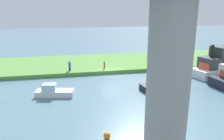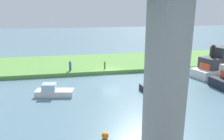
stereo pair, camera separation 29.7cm
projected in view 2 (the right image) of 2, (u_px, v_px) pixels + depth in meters
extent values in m
plane|color=slate|center=(111.00, 74.00, 31.16)|extent=(160.00, 160.00, 0.00)
cube|color=#5B9342|center=(104.00, 63.00, 36.78)|extent=(80.00, 12.00, 0.50)
cylinder|color=#9E998E|center=(166.00, 79.00, 12.60)|extent=(2.45, 2.45, 10.01)
cylinder|color=#2D334C|center=(70.00, 68.00, 31.16)|extent=(0.29, 0.29, 0.55)
cylinder|color=blue|center=(70.00, 64.00, 31.00)|extent=(0.43, 0.43, 0.60)
sphere|color=tan|center=(70.00, 61.00, 30.89)|extent=(0.24, 0.24, 0.24)
cylinder|color=brown|center=(105.00, 65.00, 32.06)|extent=(0.20, 0.20, 1.00)
cube|color=white|center=(55.00, 93.00, 23.53)|extent=(4.06, 2.09, 0.60)
cube|color=silver|center=(49.00, 87.00, 23.36)|extent=(1.58, 1.34, 0.69)
cube|color=#1E232D|center=(159.00, 86.00, 25.36)|extent=(4.37, 2.08, 0.65)
cube|color=silver|center=(155.00, 81.00, 25.00)|extent=(1.67, 1.40, 0.75)
cube|color=white|center=(219.00, 71.00, 30.86)|extent=(8.70, 4.99, 1.10)
cube|color=#33383D|center=(222.00, 61.00, 30.73)|extent=(7.04, 4.26, 1.47)
cylinder|color=black|center=(213.00, 51.00, 29.37)|extent=(0.46, 0.46, 1.65)
cube|color=#D84C2D|center=(208.00, 66.00, 29.62)|extent=(1.88, 2.00, 0.83)
sphere|color=orange|center=(105.00, 136.00, 15.68)|extent=(0.50, 0.50, 0.50)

